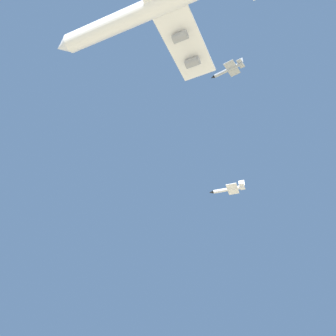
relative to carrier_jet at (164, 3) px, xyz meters
The scene contains 3 objects.
carrier_jet is the anchor object (origin of this frame).
chase_jet_lead 77.22m from the carrier_jet, 120.04° to the right, with size 14.79×9.78×4.00m.
chase_jet_left_wing 51.45m from the carrier_jet, 132.72° to the right, with size 13.30×12.32×4.00m.
Camera 1 is at (20.00, 102.21, 3.17)m, focal length 39.70 mm.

